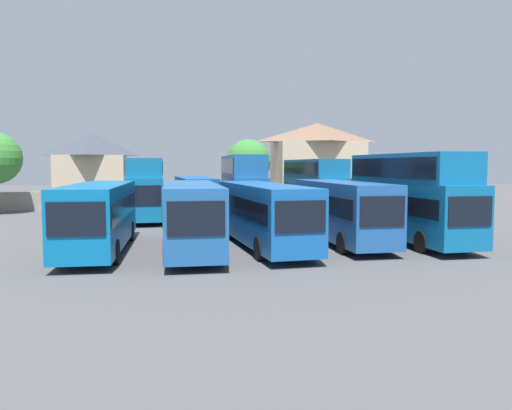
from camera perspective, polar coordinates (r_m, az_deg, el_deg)
name	(u,v)px	position (r m, az deg, el deg)	size (l,w,h in m)	color
ground	(223,215)	(44.40, -3.68, -1.08)	(140.00, 140.00, 0.00)	#4C4C4F
depot_boundary_wall	(215,199)	(51.21, -4.67, 0.68)	(56.00, 0.50, 1.80)	gray
bus_1	(99,213)	(26.48, -17.21, -0.88)	(3.04, 11.45, 3.38)	#0B65A1
bus_2	(191,213)	(25.60, -7.35, -0.86)	(2.89, 11.47, 3.41)	#1E5796
bus_3	(263,211)	(26.55, 0.81, -0.71)	(3.28, 11.72, 3.34)	#1456A3
bus_4	(342,209)	(28.11, 9.68, -0.40)	(2.57, 10.09, 3.42)	#1E5296
bus_5	(409,193)	(29.64, 16.83, 1.35)	(2.70, 11.05, 4.96)	#0E5F95
bus_6	(145,185)	(40.86, -12.42, 2.16)	(2.83, 10.73, 4.82)	#106595
bus_7	(195,195)	(41.26, -6.89, 1.12)	(2.87, 10.59, 3.33)	#0E51A6
bus_8	(242,183)	(41.79, -1.53, 2.52)	(2.97, 11.07, 5.10)	#1B5897
bus_9	(314,185)	(42.52, 6.54, 2.30)	(2.63, 11.03, 4.78)	#146295
house_terrace_left	(92,167)	(59.90, -17.98, 4.06)	(7.68, 7.32, 7.95)	#C6B293
house_terrace_centre	(317,161)	(62.39, 6.92, 4.91)	(10.87, 6.85, 9.38)	#C6B293
tree_behind_wall	(248,162)	(54.13, -0.87, 4.84)	(4.80, 4.80, 7.05)	brown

